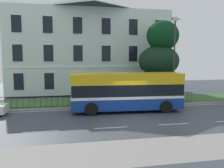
{
  "coord_description": "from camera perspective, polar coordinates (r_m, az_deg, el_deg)",
  "views": [
    {
      "loc": [
        -4.48,
        -14.87,
        3.96
      ],
      "look_at": [
        -0.61,
        5.02,
        1.91
      ],
      "focal_mm": 36.84,
      "sensor_mm": 36.0,
      "label": 1
    }
  ],
  "objects": [
    {
      "name": "street_lamp_post",
      "position": [
        22.31,
        15.22,
        7.07
      ],
      "size": [
        0.36,
        0.24,
        7.82
      ],
      "color": "#333338",
      "rests_on": "ground_plane"
    },
    {
      "name": "ground_plane",
      "position": [
        16.9,
        4.74,
        -7.84
      ],
      "size": [
        60.0,
        56.0,
        0.18
      ],
      "color": "#3D424C"
    },
    {
      "name": "litter_bin",
      "position": [
        20.11,
        -6.34,
        -3.63
      ],
      "size": [
        0.53,
        0.53,
        1.12
      ],
      "color": "black",
      "rests_on": "ground_plane"
    },
    {
      "name": "georgian_townhouse",
      "position": [
        31.31,
        -6.04,
        9.82
      ],
      "size": [
        19.16,
        11.15,
        12.05
      ],
      "color": "silver",
      "rests_on": "ground_plane"
    },
    {
      "name": "iron_verge_railing",
      "position": [
        19.75,
        -2.87,
        -3.95
      ],
      "size": [
        17.15,
        0.04,
        0.97
      ],
      "color": "black",
      "rests_on": "ground_plane"
    },
    {
      "name": "single_decker_bus",
      "position": [
        18.04,
        3.62,
        -1.79
      ],
      "size": [
        8.69,
        2.87,
        3.01
      ],
      "rotation": [
        0.0,
        0.0,
        -0.04
      ],
      "color": "navy",
      "rests_on": "ground_plane"
    },
    {
      "name": "evergreen_tree",
      "position": [
        24.54,
        11.59,
        4.32
      ],
      "size": [
        5.01,
        5.01,
        8.07
      ],
      "color": "#423328",
      "rests_on": "ground_plane"
    }
  ]
}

